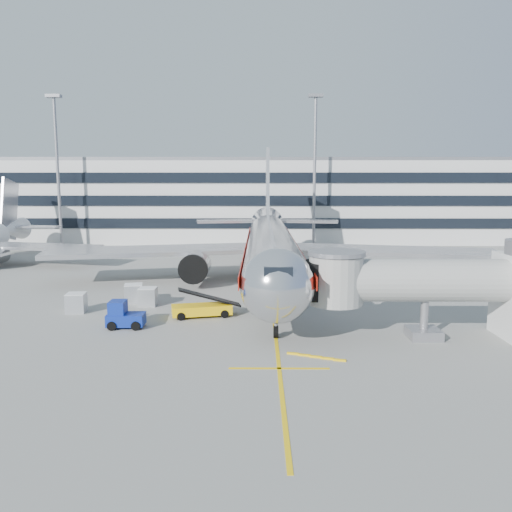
{
  "coord_description": "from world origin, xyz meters",
  "views": [
    {
      "loc": [
        -1.17,
        -42.36,
        10.84
      ],
      "look_at": [
        -1.51,
        5.19,
        4.0
      ],
      "focal_mm": 35.0,
      "sensor_mm": 36.0,
      "label": 1
    }
  ],
  "objects_px": {
    "cargo_container_left": "(134,293)",
    "ramp_worker": "(116,312)",
    "main_jet": "(270,245)",
    "cargo_container_front": "(76,303)",
    "belt_loader": "(202,308)",
    "baggage_tug": "(123,316)",
    "cargo_container_right": "(148,297)"
  },
  "relations": [
    {
      "from": "main_jet",
      "to": "cargo_container_right",
      "type": "relative_size",
      "value": 31.19
    },
    {
      "from": "cargo_container_left",
      "to": "ramp_worker",
      "type": "relative_size",
      "value": 1.16
    },
    {
      "from": "belt_loader",
      "to": "cargo_container_right",
      "type": "xyz_separation_m",
      "value": [
        -5.29,
        3.77,
        0.13
      ]
    },
    {
      "from": "main_jet",
      "to": "belt_loader",
      "type": "bearing_deg",
      "value": -112.98
    },
    {
      "from": "belt_loader",
      "to": "baggage_tug",
      "type": "xyz_separation_m",
      "value": [
        -5.6,
        -3.22,
        0.21
      ]
    },
    {
      "from": "cargo_container_right",
      "to": "cargo_container_front",
      "type": "relative_size",
      "value": 0.95
    },
    {
      "from": "cargo_container_right",
      "to": "cargo_container_front",
      "type": "xyz_separation_m",
      "value": [
        -5.59,
        -2.42,
        0.01
      ]
    },
    {
      "from": "main_jet",
      "to": "cargo_container_front",
      "type": "bearing_deg",
      "value": -143.04
    },
    {
      "from": "cargo_container_left",
      "to": "cargo_container_right",
      "type": "bearing_deg",
      "value": -38.34
    },
    {
      "from": "main_jet",
      "to": "belt_loader",
      "type": "xyz_separation_m",
      "value": [
        -5.94,
        -14.01,
        -3.54
      ]
    },
    {
      "from": "belt_loader",
      "to": "baggage_tug",
      "type": "relative_size",
      "value": 1.87
    },
    {
      "from": "cargo_container_left",
      "to": "cargo_container_front",
      "type": "height_order",
      "value": "cargo_container_left"
    },
    {
      "from": "cargo_container_left",
      "to": "ramp_worker",
      "type": "height_order",
      "value": "cargo_container_left"
    },
    {
      "from": "main_jet",
      "to": "baggage_tug",
      "type": "bearing_deg",
      "value": -123.82
    },
    {
      "from": "baggage_tug",
      "to": "belt_loader",
      "type": "bearing_deg",
      "value": 29.93
    },
    {
      "from": "cargo_container_left",
      "to": "cargo_container_front",
      "type": "xyz_separation_m",
      "value": [
        -3.97,
        -3.7,
        -0.02
      ]
    },
    {
      "from": "baggage_tug",
      "to": "cargo_container_front",
      "type": "distance_m",
      "value": 6.99
    },
    {
      "from": "main_jet",
      "to": "cargo_container_right",
      "type": "xyz_separation_m",
      "value": [
        -11.23,
        -10.24,
        -3.41
      ]
    },
    {
      "from": "baggage_tug",
      "to": "cargo_container_left",
      "type": "distance_m",
      "value": 8.37
    },
    {
      "from": "belt_loader",
      "to": "cargo_container_right",
      "type": "height_order",
      "value": "belt_loader"
    },
    {
      "from": "main_jet",
      "to": "cargo_container_right",
      "type": "bearing_deg",
      "value": -137.65
    },
    {
      "from": "main_jet",
      "to": "cargo_container_left",
      "type": "height_order",
      "value": "main_jet"
    },
    {
      "from": "baggage_tug",
      "to": "cargo_container_left",
      "type": "height_order",
      "value": "baggage_tug"
    },
    {
      "from": "cargo_container_left",
      "to": "cargo_container_front",
      "type": "bearing_deg",
      "value": -137.06
    },
    {
      "from": "belt_loader",
      "to": "cargo_container_front",
      "type": "relative_size",
      "value": 3.07
    },
    {
      "from": "baggage_tug",
      "to": "ramp_worker",
      "type": "xyz_separation_m",
      "value": [
        -0.96,
        1.43,
        -0.1
      ]
    },
    {
      "from": "main_jet",
      "to": "cargo_container_front",
      "type": "distance_m",
      "value": 21.33
    },
    {
      "from": "cargo_container_right",
      "to": "cargo_container_front",
      "type": "height_order",
      "value": "cargo_container_front"
    },
    {
      "from": "ramp_worker",
      "to": "cargo_container_front",
      "type": "bearing_deg",
      "value": 117.31
    },
    {
      "from": "belt_loader",
      "to": "cargo_container_right",
      "type": "distance_m",
      "value": 6.5
    },
    {
      "from": "main_jet",
      "to": "ramp_worker",
      "type": "xyz_separation_m",
      "value": [
        -12.5,
        -15.8,
        -3.42
      ]
    },
    {
      "from": "baggage_tug",
      "to": "cargo_container_right",
      "type": "xyz_separation_m",
      "value": [
        0.31,
        6.99,
        -0.09
      ]
    }
  ]
}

